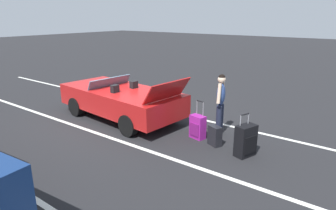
{
  "coord_description": "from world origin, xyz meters",
  "views": [
    {
      "loc": [
        -6.5,
        6.26,
        3.12
      ],
      "look_at": [
        -1.81,
        -0.02,
        0.75
      ],
      "focal_mm": 31.93,
      "sensor_mm": 36.0,
      "label": 1
    }
  ],
  "objects_px": {
    "suitcase_large_black": "(246,141)",
    "traveler_person": "(221,101)",
    "convertible_car": "(117,99)",
    "suitcase_medium_bright": "(198,127)",
    "suitcase_small_carryon": "(215,136)"
  },
  "relations": [
    {
      "from": "suitcase_large_black",
      "to": "traveler_person",
      "type": "distance_m",
      "value": 1.49
    },
    {
      "from": "convertible_car",
      "to": "suitcase_medium_bright",
      "type": "xyz_separation_m",
      "value": [
        -2.95,
        -0.04,
        -0.28
      ]
    },
    {
      "from": "suitcase_medium_bright",
      "to": "convertible_car",
      "type": "bearing_deg",
      "value": -76.07
    },
    {
      "from": "convertible_car",
      "to": "traveler_person",
      "type": "height_order",
      "value": "traveler_person"
    },
    {
      "from": "convertible_car",
      "to": "suitcase_large_black",
      "type": "relative_size",
      "value": 4.37
    },
    {
      "from": "suitcase_small_carryon",
      "to": "traveler_person",
      "type": "relative_size",
      "value": 0.3
    },
    {
      "from": "suitcase_large_black",
      "to": "suitcase_small_carryon",
      "type": "height_order",
      "value": "suitcase_large_black"
    },
    {
      "from": "suitcase_medium_bright",
      "to": "suitcase_small_carryon",
      "type": "distance_m",
      "value": 0.6
    },
    {
      "from": "convertible_car",
      "to": "suitcase_medium_bright",
      "type": "bearing_deg",
      "value": -173.96
    },
    {
      "from": "suitcase_large_black",
      "to": "suitcase_medium_bright",
      "type": "distance_m",
      "value": 1.44
    },
    {
      "from": "convertible_car",
      "to": "suitcase_large_black",
      "type": "height_order",
      "value": "convertible_car"
    },
    {
      "from": "suitcase_medium_bright",
      "to": "traveler_person",
      "type": "xyz_separation_m",
      "value": [
        -0.32,
        -0.61,
        0.62
      ]
    },
    {
      "from": "suitcase_medium_bright",
      "to": "suitcase_small_carryon",
      "type": "xyz_separation_m",
      "value": [
        -0.58,
        0.13,
        -0.06
      ]
    },
    {
      "from": "suitcase_large_black",
      "to": "traveler_person",
      "type": "bearing_deg",
      "value": 160.75
    },
    {
      "from": "convertible_car",
      "to": "suitcase_small_carryon",
      "type": "height_order",
      "value": "convertible_car"
    }
  ]
}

